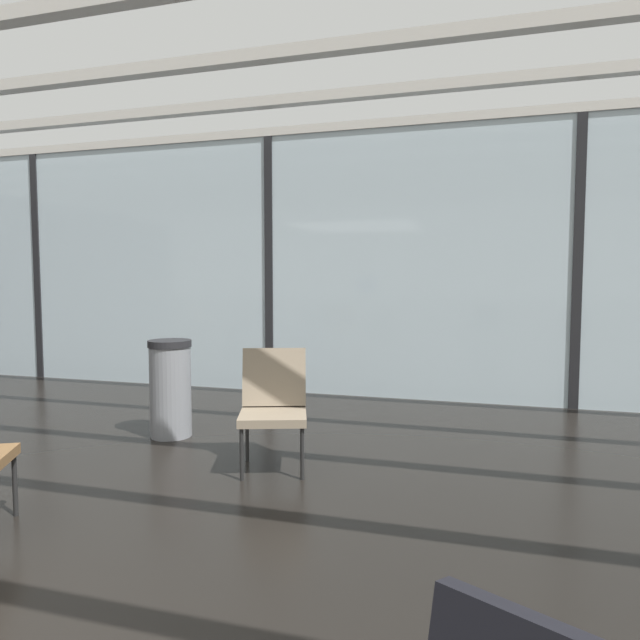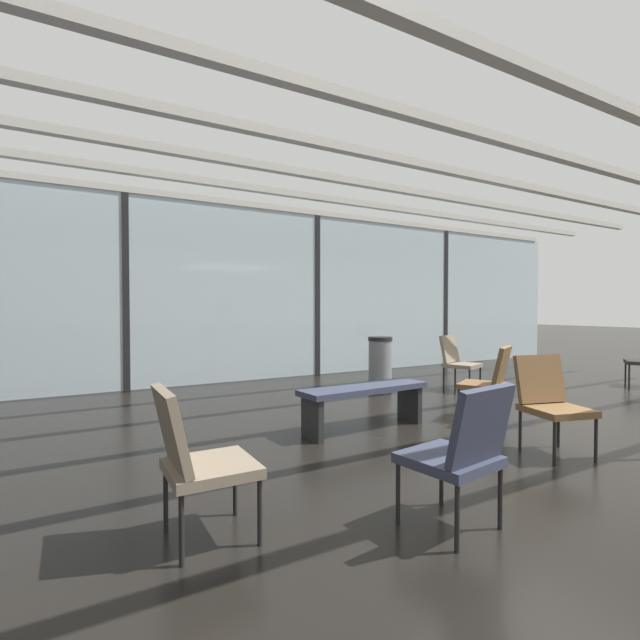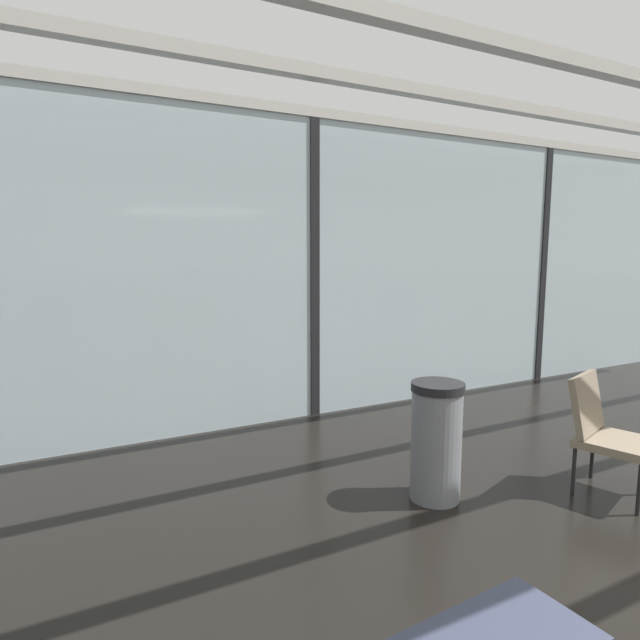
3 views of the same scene
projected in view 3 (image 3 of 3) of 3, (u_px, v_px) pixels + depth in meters
glass_curtain_wall at (313, 271)px, 5.54m from camera, size 14.00×0.08×3.13m
window_mullion_1 at (313, 271)px, 5.54m from camera, size 0.10×0.12×3.13m
window_mullion_2 at (541, 266)px, 7.14m from camera, size 0.10×0.12×3.13m
parked_airplane at (117, 239)px, 9.00m from camera, size 14.02×3.94×3.94m
lounge_chair_6 at (604, 428)px, 3.83m from camera, size 0.62×0.65×0.87m
trash_bin at (436, 441)px, 3.74m from camera, size 0.38×0.38×0.86m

